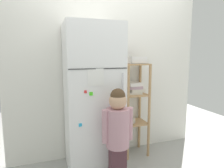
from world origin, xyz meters
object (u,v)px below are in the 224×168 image
refrigerator (93,98)px  child_standing (118,128)px  fruit_bin (137,61)px  pantry_shelf_unit (134,100)px

refrigerator → child_standing: refrigerator is taller
refrigerator → fruit_bin: refrigerator is taller
refrigerator → fruit_bin: (0.64, 0.13, 0.44)m
child_standing → pantry_shelf_unit: pantry_shelf_unit is taller
fruit_bin → pantry_shelf_unit: bearing=-163.4°
refrigerator → child_standing: (0.15, -0.44, -0.24)m
refrigerator → fruit_bin: 0.79m
child_standing → pantry_shelf_unit: size_ratio=0.82×
child_standing → fruit_bin: size_ratio=4.56×
refrigerator → child_standing: size_ratio=1.66×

